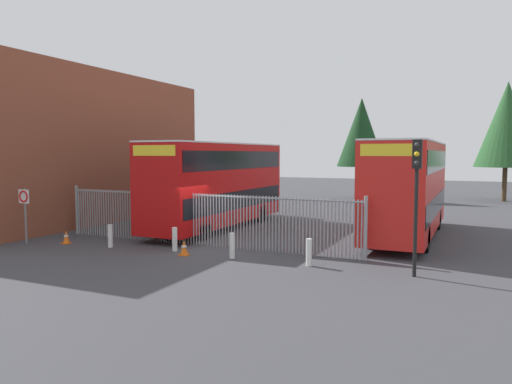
# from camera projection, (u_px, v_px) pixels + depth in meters

# --- Properties ---
(ground_plane) EXTENTS (100.00, 100.00, 0.00)m
(ground_plane) POSITION_uv_depth(u_px,v_px,m) (285.00, 222.00, 27.27)
(ground_plane) COLOR #3D3D42
(depot_building_brick) EXTENTS (8.20, 17.32, 8.44)m
(depot_building_brick) POSITION_uv_depth(u_px,v_px,m) (57.00, 148.00, 28.27)
(depot_building_brick) COLOR brown
(depot_building_brick) RESTS_ON ground
(palisade_fence) EXTENTS (14.01, 0.14, 2.35)m
(palisade_fence) POSITION_uv_depth(u_px,v_px,m) (201.00, 218.00, 20.24)
(palisade_fence) COLOR gray
(palisade_fence) RESTS_ON ground
(double_decker_bus_near_gate) EXTENTS (2.54, 10.81, 4.42)m
(double_decker_bus_near_gate) POSITION_uv_depth(u_px,v_px,m) (218.00, 182.00, 24.80)
(double_decker_bus_near_gate) COLOR #B70C0C
(double_decker_bus_near_gate) RESTS_ON ground
(double_decker_bus_behind_fence_left) EXTENTS (2.54, 10.81, 4.42)m
(double_decker_bus_behind_fence_left) POSITION_uv_depth(u_px,v_px,m) (408.00, 185.00, 22.20)
(double_decker_bus_behind_fence_left) COLOR red
(double_decker_bus_behind_fence_left) RESTS_ON ground
(bollard_near_left) EXTENTS (0.20, 0.20, 0.95)m
(bollard_near_left) POSITION_uv_depth(u_px,v_px,m) (110.00, 236.00, 19.85)
(bollard_near_left) COLOR silver
(bollard_near_left) RESTS_ON ground
(bollard_center_front) EXTENTS (0.20, 0.20, 0.95)m
(bollard_center_front) POSITION_uv_depth(u_px,v_px,m) (175.00, 239.00, 19.06)
(bollard_center_front) COLOR silver
(bollard_center_front) RESTS_ON ground
(bollard_near_right) EXTENTS (0.20, 0.20, 0.95)m
(bollard_near_right) POSITION_uv_depth(u_px,v_px,m) (232.00, 246.00, 17.73)
(bollard_near_right) COLOR silver
(bollard_near_right) RESTS_ON ground
(bollard_far_right) EXTENTS (0.20, 0.20, 0.95)m
(bollard_far_right) POSITION_uv_depth(u_px,v_px,m) (309.00, 252.00, 16.52)
(bollard_far_right) COLOR silver
(bollard_far_right) RESTS_ON ground
(traffic_cone_by_gate) EXTENTS (0.34, 0.34, 0.59)m
(traffic_cone_by_gate) POSITION_uv_depth(u_px,v_px,m) (184.00, 248.00, 18.29)
(traffic_cone_by_gate) COLOR orange
(traffic_cone_by_gate) RESTS_ON ground
(traffic_cone_mid_forecourt) EXTENTS (0.34, 0.34, 0.59)m
(traffic_cone_mid_forecourt) POSITION_uv_depth(u_px,v_px,m) (66.00, 237.00, 20.67)
(traffic_cone_mid_forecourt) COLOR orange
(traffic_cone_mid_forecourt) RESTS_ON ground
(speed_limit_sign_post) EXTENTS (0.60, 0.14, 2.40)m
(speed_limit_sign_post) POSITION_uv_depth(u_px,v_px,m) (24.00, 203.00, 20.47)
(speed_limit_sign_post) COLOR slate
(speed_limit_sign_post) RESTS_ON ground
(traffic_light_kerbside) EXTENTS (0.28, 0.33, 4.30)m
(traffic_light_kerbside) POSITION_uv_depth(u_px,v_px,m) (417.00, 182.00, 14.88)
(traffic_light_kerbside) COLOR black
(traffic_light_kerbside) RESTS_ON ground
(tree_tall_back) EXTENTS (4.05, 4.05, 8.60)m
(tree_tall_back) POSITION_uv_depth(u_px,v_px,m) (361.00, 132.00, 40.72)
(tree_tall_back) COLOR #4C3823
(tree_tall_back) RESTS_ON ground
(tree_short_side) EXTENTS (4.83, 4.83, 9.70)m
(tree_short_side) POSITION_uv_depth(u_px,v_px,m) (507.00, 125.00, 38.81)
(tree_short_side) COLOR #4C3823
(tree_short_side) RESTS_ON ground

